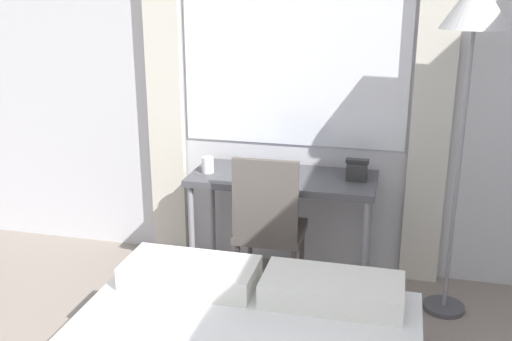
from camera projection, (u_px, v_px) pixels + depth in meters
The scene contains 7 objects.
wall_back_with_window at pixel (267, 66), 3.84m from camera, with size 5.53×0.13×2.70m.
desk at pixel (283, 186), 3.71m from camera, with size 1.14×0.50×0.73m.
desk_chair at pixel (269, 222), 3.54m from camera, with size 0.41×0.41×0.93m.
standing_lamp at pixel (474, 23), 3.07m from camera, with size 0.36×0.36×1.91m.
telephone at pixel (357, 170), 3.62m from camera, with size 0.14×0.15×0.12m.
book at pixel (265, 169), 3.76m from camera, with size 0.23×0.22×0.02m.
mug at pixel (208, 165), 3.73m from camera, with size 0.07×0.07×0.10m.
Camera 1 is at (0.88, -0.47, 1.88)m, focal length 42.00 mm.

